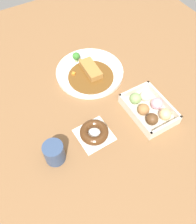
% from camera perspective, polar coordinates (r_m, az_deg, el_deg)
% --- Properties ---
extents(ground_plane, '(1.60, 1.60, 0.00)m').
position_cam_1_polar(ground_plane, '(0.92, -2.46, 1.00)').
color(ground_plane, brown).
extents(curry_plate, '(0.28, 0.28, 0.06)m').
position_cam_1_polar(curry_plate, '(1.02, -1.97, 9.37)').
color(curry_plate, white).
rests_on(curry_plate, ground_plane).
extents(donut_box, '(0.20, 0.14, 0.06)m').
position_cam_1_polar(donut_box, '(0.91, 11.88, 0.85)').
color(donut_box, beige).
rests_on(donut_box, ground_plane).
extents(chocolate_ring_donut, '(0.12, 0.12, 0.03)m').
position_cam_1_polar(chocolate_ring_donut, '(0.84, -0.90, -4.81)').
color(chocolate_ring_donut, white).
rests_on(chocolate_ring_donut, ground_plane).
extents(coffee_mug, '(0.07, 0.07, 0.08)m').
position_cam_1_polar(coffee_mug, '(0.79, -10.23, -9.37)').
color(coffee_mug, '#33476B').
rests_on(coffee_mug, ground_plane).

